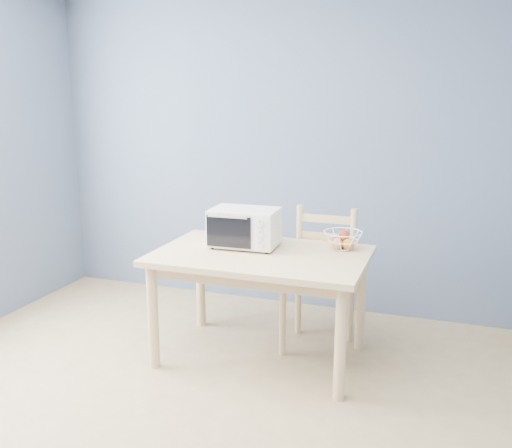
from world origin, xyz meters
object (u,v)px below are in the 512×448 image
(dining_table, at_px, (261,267))
(fruit_basket, at_px, (343,240))
(dining_chair, at_px, (320,280))
(toaster_oven, at_px, (242,227))

(dining_table, xyz_separation_m, fruit_basket, (0.49, 0.27, 0.17))
(dining_table, xyz_separation_m, dining_chair, (0.33, 0.33, -0.16))
(dining_table, relative_size, toaster_oven, 3.00)
(toaster_oven, bearing_deg, fruit_basket, 11.84)
(toaster_oven, xyz_separation_m, dining_chair, (0.50, 0.23, -0.40))
(toaster_oven, relative_size, dining_chair, 0.47)
(dining_table, height_order, fruit_basket, fruit_basket)
(toaster_oven, relative_size, fruit_basket, 1.74)
(toaster_oven, distance_m, dining_chair, 0.68)
(dining_table, xyz_separation_m, toaster_oven, (-0.17, 0.11, 0.24))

